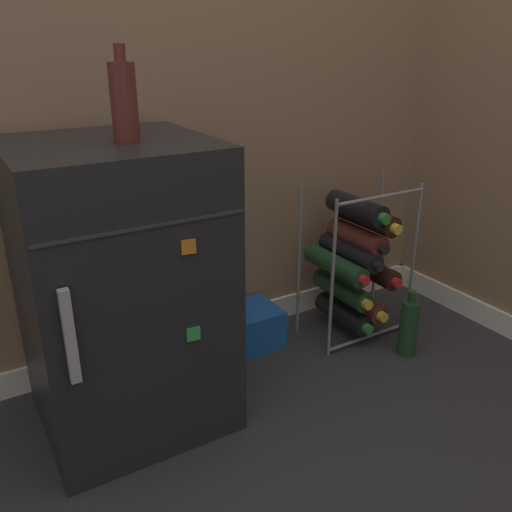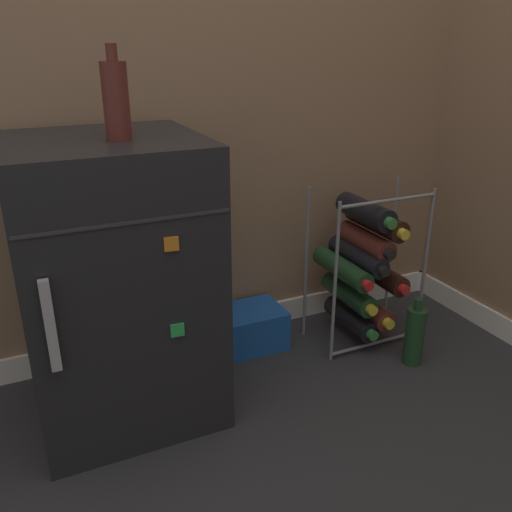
# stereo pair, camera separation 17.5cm
# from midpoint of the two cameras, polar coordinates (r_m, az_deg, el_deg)

# --- Properties ---
(ground_plane) EXTENTS (14.00, 14.00, 0.00)m
(ground_plane) POSITION_cam_midpoint_polar(r_m,az_deg,el_deg) (1.64, 0.79, -18.82)
(ground_plane) COLOR #28282B
(mini_fridge) EXTENTS (0.51, 0.53, 0.83)m
(mini_fridge) POSITION_cam_midpoint_polar(r_m,az_deg,el_deg) (1.59, -17.03, -3.42)
(mini_fridge) COLOR black
(mini_fridge) RESTS_ON ground_plane
(wine_rack) EXTENTS (0.40, 0.32, 0.59)m
(wine_rack) POSITION_cam_midpoint_polar(r_m,az_deg,el_deg) (2.03, 7.82, -0.66)
(wine_rack) COLOR slate
(wine_rack) RESTS_ON ground_plane
(soda_box) EXTENTS (0.30, 0.19, 0.15)m
(soda_box) POSITION_cam_midpoint_polar(r_m,az_deg,el_deg) (2.01, -4.27, -7.82)
(soda_box) COLOR #194C9E
(soda_box) RESTS_ON ground_plane
(fridge_top_bottle) EXTENTS (0.07, 0.07, 0.23)m
(fridge_top_bottle) POSITION_cam_midpoint_polar(r_m,az_deg,el_deg) (1.41, -17.35, 15.25)
(fridge_top_bottle) COLOR #56231E
(fridge_top_bottle) RESTS_ON mini_fridge
(loose_bottle_floor) EXTENTS (0.07, 0.07, 0.25)m
(loose_bottle_floor) POSITION_cam_midpoint_polar(r_m,az_deg,el_deg) (2.00, 13.37, -7.34)
(loose_bottle_floor) COLOR #19381E
(loose_bottle_floor) RESTS_ON ground_plane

